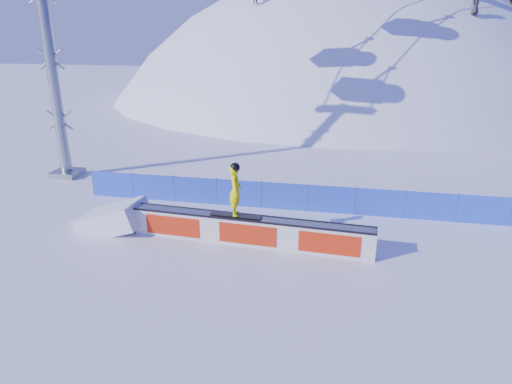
# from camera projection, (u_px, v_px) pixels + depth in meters

# --- Properties ---
(ground) EXTENTS (160.00, 160.00, 0.00)m
(ground) POSITION_uv_depth(u_px,v_px,m) (324.00, 263.00, 15.30)
(ground) COLOR white
(ground) RESTS_ON ground
(snow_hill) EXTENTS (64.00, 64.00, 64.00)m
(snow_hill) POSITION_uv_depth(u_px,v_px,m) (336.00, 233.00, 60.14)
(snow_hill) COLOR white
(snow_hill) RESTS_ON ground
(safety_fence) EXTENTS (22.05, 0.05, 1.30)m
(safety_fence) POSITION_uv_depth(u_px,v_px,m) (331.00, 200.00, 19.25)
(safety_fence) COLOR blue
(safety_fence) RESTS_ON ground
(rail_box) EXTENTS (8.92, 1.18, 1.07)m
(rail_box) POSITION_uv_depth(u_px,v_px,m) (250.00, 231.00, 16.46)
(rail_box) COLOR silver
(rail_box) RESTS_ON ground
(snow_ramp) EXTENTS (2.75, 1.82, 1.65)m
(snow_ramp) POSITION_uv_depth(u_px,v_px,m) (114.00, 228.00, 17.99)
(snow_ramp) COLOR white
(snow_ramp) RESTS_ON ground
(snowboarder) EXTENTS (1.91, 0.74, 1.98)m
(snowboarder) POSITION_uv_depth(u_px,v_px,m) (235.00, 190.00, 16.08)
(snowboarder) COLOR black
(snowboarder) RESTS_ON rail_box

